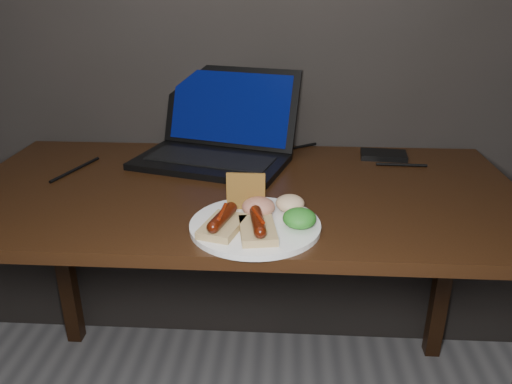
% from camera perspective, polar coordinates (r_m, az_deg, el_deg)
% --- Properties ---
extents(desk, '(1.40, 0.70, 0.75)m').
position_cam_1_polar(desk, '(1.30, -1.72, -3.03)').
color(desk, black).
rests_on(desk, ground).
extents(laptop, '(0.49, 0.42, 0.25)m').
position_cam_1_polar(laptop, '(1.45, -4.36, 5.92)').
color(laptop, black).
rests_on(laptop, desk).
extents(hard_drive, '(0.14, 0.09, 0.02)m').
position_cam_1_polar(hard_drive, '(1.52, 14.37, 4.10)').
color(hard_drive, black).
rests_on(hard_drive, desk).
extents(desk_cables, '(1.00, 0.37, 0.01)m').
position_cam_1_polar(desk_cables, '(1.42, -1.84, 3.38)').
color(desk_cables, black).
rests_on(desk_cables, desk).
extents(plate, '(0.36, 0.36, 0.01)m').
position_cam_1_polar(plate, '(1.05, -0.10, -3.85)').
color(plate, white).
rests_on(plate, desk).
extents(bread_sausage_left, '(0.10, 0.13, 0.04)m').
position_cam_1_polar(bread_sausage_left, '(1.02, -3.85, -3.47)').
color(bread_sausage_left, tan).
rests_on(bread_sausage_left, plate).
extents(bread_sausage_center, '(0.09, 0.12, 0.04)m').
position_cam_1_polar(bread_sausage_center, '(1.00, 0.20, -3.95)').
color(bread_sausage_center, tan).
rests_on(bread_sausage_center, plate).
extents(crispbread, '(0.09, 0.01, 0.08)m').
position_cam_1_polar(crispbread, '(1.09, -1.17, 0.08)').
color(crispbread, '#A77B2D').
rests_on(crispbread, plate).
extents(salad_greens, '(0.07, 0.07, 0.04)m').
position_cam_1_polar(salad_greens, '(1.03, 4.99, -3.00)').
color(salad_greens, '#115818').
rests_on(salad_greens, plate).
extents(salsa_mound, '(0.07, 0.07, 0.04)m').
position_cam_1_polar(salsa_mound, '(1.07, 0.28, -1.71)').
color(salsa_mound, '#9B0F11').
rests_on(salsa_mound, plate).
extents(coleslaw_mound, '(0.06, 0.06, 0.04)m').
position_cam_1_polar(coleslaw_mound, '(1.10, 3.91, -1.29)').
color(coleslaw_mound, beige).
rests_on(coleslaw_mound, plate).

